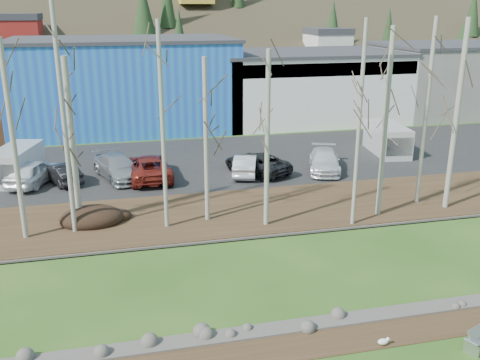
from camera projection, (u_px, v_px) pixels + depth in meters
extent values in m
cube|color=#382616|center=(342.00, 338.00, 18.60)|extent=(80.00, 1.80, 0.03)
cube|color=#382616|center=(252.00, 211.00, 30.05)|extent=(80.00, 7.00, 0.15)
cube|color=black|center=(216.00, 161.00, 39.77)|extent=(80.00, 14.00, 0.14)
cube|color=blue|center=(125.00, 85.00, 50.19)|extent=(20.00, 12.00, 8.00)
cube|color=#333338|center=(122.00, 39.00, 48.90)|extent=(20.40, 12.24, 0.30)
cube|color=silver|center=(305.00, 87.00, 54.39)|extent=(18.00, 12.00, 6.50)
cube|color=#333338|center=(307.00, 53.00, 53.34)|extent=(18.36, 12.24, 0.30)
cube|color=navy|center=(329.00, 70.00, 48.20)|extent=(17.64, 0.20, 1.20)
cube|color=slate|center=(445.00, 80.00, 57.84)|extent=(14.00, 12.00, 7.00)
cube|color=#333338|center=(449.00, 45.00, 56.71)|extent=(14.28, 12.24, 0.30)
cube|color=#A3A5A7|center=(472.00, 349.00, 17.67)|extent=(0.28, 0.53, 0.43)
cube|color=#949799|center=(477.00, 341.00, 17.78)|extent=(0.98, 0.78, 0.32)
cylinder|color=gold|center=(382.00, 345.00, 18.12)|extent=(0.01, 0.01, 0.11)
cylinder|color=gold|center=(381.00, 344.00, 18.18)|extent=(0.01, 0.01, 0.11)
ellipsoid|color=white|center=(383.00, 342.00, 18.12)|extent=(0.38, 0.21, 0.21)
cube|color=gray|center=(383.00, 341.00, 18.11)|extent=(0.25, 0.14, 0.02)
sphere|color=white|center=(388.00, 339.00, 18.11)|extent=(0.12, 0.12, 0.12)
cone|color=gold|center=(390.00, 339.00, 18.11)|extent=(0.07, 0.04, 0.03)
ellipsoid|color=black|center=(92.00, 217.00, 28.10)|extent=(3.33, 2.35, 0.65)
cylinder|color=#A6A596|center=(13.00, 143.00, 24.95)|extent=(0.26, 0.26, 9.61)
cylinder|color=#A6A596|center=(64.00, 121.00, 25.40)|extent=(0.22, 0.22, 11.31)
cylinder|color=#A6A596|center=(72.00, 143.00, 26.94)|extent=(0.32, 0.32, 8.61)
cylinder|color=#A6A596|center=(163.00, 129.00, 26.15)|extent=(0.21, 0.21, 10.33)
cylinder|color=#A6A596|center=(267.00, 141.00, 26.62)|extent=(0.25, 0.25, 8.97)
cylinder|color=#A6A596|center=(206.00, 142.00, 27.35)|extent=(0.24, 0.24, 8.54)
cylinder|color=#A6A596|center=(359.00, 127.00, 26.48)|extent=(0.19, 0.19, 10.38)
cylinder|color=#A6A596|center=(385.00, 125.00, 27.87)|extent=(0.27, 0.27, 9.99)
cylinder|color=#A6A596|center=(456.00, 117.00, 28.82)|extent=(0.29, 0.29, 10.36)
cylinder|color=#A6A596|center=(426.00, 114.00, 29.62)|extent=(0.23, 0.23, 10.40)
imported|color=white|center=(33.00, 172.00, 34.14)|extent=(3.51, 5.08, 1.61)
imported|color=black|center=(61.00, 173.00, 34.45)|extent=(3.03, 4.20, 1.32)
imported|color=maroon|center=(149.00, 167.00, 35.27)|extent=(2.81, 5.77, 1.58)
imported|color=#979B9E|center=(118.00, 167.00, 35.30)|extent=(3.73, 5.67, 1.53)
imported|color=silver|center=(246.00, 165.00, 36.10)|extent=(2.72, 4.52, 1.41)
imported|color=black|center=(257.00, 163.00, 36.49)|extent=(4.43, 5.60, 1.42)
imported|color=white|center=(325.00, 161.00, 36.94)|extent=(3.57, 5.35, 1.44)
cube|color=silver|center=(387.00, 139.00, 41.38)|extent=(2.75, 5.31, 2.22)
cube|color=black|center=(397.00, 145.00, 39.48)|extent=(2.13, 1.31, 1.38)
cube|color=silver|center=(16.00, 164.00, 34.98)|extent=(3.18, 5.24, 2.14)
cube|color=black|center=(4.00, 172.00, 33.14)|extent=(2.12, 1.46, 1.32)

